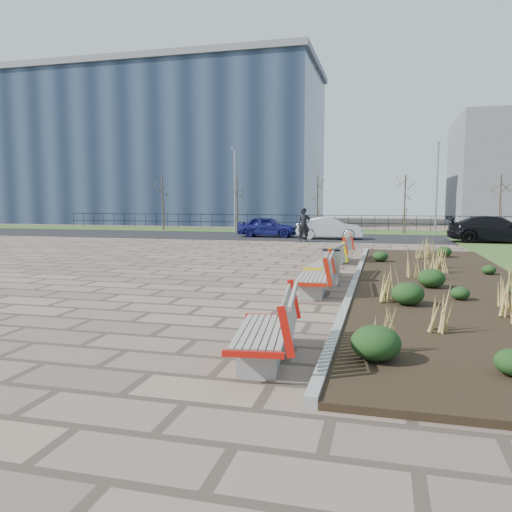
% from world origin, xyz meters
% --- Properties ---
extents(ground, '(120.00, 120.00, 0.00)m').
position_xyz_m(ground, '(0.00, 0.00, 0.00)').
color(ground, '#786353').
rests_on(ground, ground).
extents(planting_bed, '(4.50, 18.00, 0.10)m').
position_xyz_m(planting_bed, '(6.25, 5.00, 0.05)').
color(planting_bed, black).
rests_on(planting_bed, ground).
extents(planting_curb, '(0.16, 18.00, 0.15)m').
position_xyz_m(planting_curb, '(3.92, 5.00, 0.07)').
color(planting_curb, gray).
rests_on(planting_curb, ground).
extents(grass_verge_far, '(80.00, 5.00, 0.04)m').
position_xyz_m(grass_verge_far, '(0.00, 28.00, 0.02)').
color(grass_verge_far, '#33511E').
rests_on(grass_verge_far, ground).
extents(road, '(80.00, 7.00, 0.02)m').
position_xyz_m(road, '(0.00, 22.00, 0.01)').
color(road, black).
rests_on(road, ground).
extents(bench_a, '(1.16, 2.20, 1.00)m').
position_xyz_m(bench_a, '(3.00, -2.48, 0.50)').
color(bench_a, red).
rests_on(bench_a, ground).
extents(bench_b, '(1.02, 2.15, 1.00)m').
position_xyz_m(bench_b, '(3.00, 2.81, 0.50)').
color(bench_b, '#B81E0C').
rests_on(bench_b, ground).
extents(bench_c, '(1.10, 2.18, 1.00)m').
position_xyz_m(bench_c, '(3.00, 5.34, 0.50)').
color(bench_c, yellow).
rests_on(bench_c, ground).
extents(bench_d, '(1.00, 2.14, 1.00)m').
position_xyz_m(bench_d, '(3.00, 9.56, 0.50)').
color(bench_d, red).
rests_on(bench_d, ground).
extents(litter_bin, '(0.48, 0.48, 0.98)m').
position_xyz_m(litter_bin, '(3.29, 4.27, 0.49)').
color(litter_bin, '#B2B2B7').
rests_on(litter_bin, ground).
extents(pedestrian, '(0.82, 0.67, 1.92)m').
position_xyz_m(pedestrian, '(0.34, 18.28, 0.96)').
color(pedestrian, black).
rests_on(pedestrian, ground).
extents(car_blue, '(3.78, 1.54, 1.29)m').
position_xyz_m(car_blue, '(-2.48, 21.45, 0.66)').
color(car_blue, navy).
rests_on(car_blue, road).
extents(car_silver, '(4.02, 1.68, 1.29)m').
position_xyz_m(car_silver, '(1.53, 20.65, 0.67)').
color(car_silver, '#B5B8BD').
rests_on(car_silver, road).
extents(car_black, '(5.12, 2.28, 1.46)m').
position_xyz_m(car_black, '(10.55, 20.12, 0.75)').
color(car_black, black).
rests_on(car_black, road).
extents(tree_a, '(1.40, 1.40, 4.00)m').
position_xyz_m(tree_a, '(-12.00, 26.50, 2.04)').
color(tree_a, '#4C3D2D').
rests_on(tree_a, grass_verge_far).
extents(tree_b, '(1.40, 1.40, 4.00)m').
position_xyz_m(tree_b, '(-6.00, 26.50, 2.04)').
color(tree_b, '#4C3D2D').
rests_on(tree_b, grass_verge_far).
extents(tree_c, '(1.40, 1.40, 4.00)m').
position_xyz_m(tree_c, '(0.00, 26.50, 2.04)').
color(tree_c, '#4C3D2D').
rests_on(tree_c, grass_verge_far).
extents(tree_d, '(1.40, 1.40, 4.00)m').
position_xyz_m(tree_d, '(6.00, 26.50, 2.04)').
color(tree_d, '#4C3D2D').
rests_on(tree_d, grass_verge_far).
extents(tree_e, '(1.40, 1.40, 4.00)m').
position_xyz_m(tree_e, '(12.00, 26.50, 2.04)').
color(tree_e, '#4C3D2D').
rests_on(tree_e, grass_verge_far).
extents(lamp_west, '(0.24, 0.60, 6.00)m').
position_xyz_m(lamp_west, '(-6.00, 26.00, 3.04)').
color(lamp_west, gray).
rests_on(lamp_west, grass_verge_far).
extents(lamp_east, '(0.24, 0.60, 6.00)m').
position_xyz_m(lamp_east, '(8.00, 26.00, 3.04)').
color(lamp_east, gray).
rests_on(lamp_east, grass_verge_far).
extents(railing_fence, '(44.00, 0.10, 1.20)m').
position_xyz_m(railing_fence, '(0.00, 29.50, 0.64)').
color(railing_fence, black).
rests_on(railing_fence, grass_verge_far).
extents(building_glass, '(40.00, 14.00, 15.00)m').
position_xyz_m(building_glass, '(-22.00, 40.00, 7.50)').
color(building_glass, '#192338').
rests_on(building_glass, ground).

